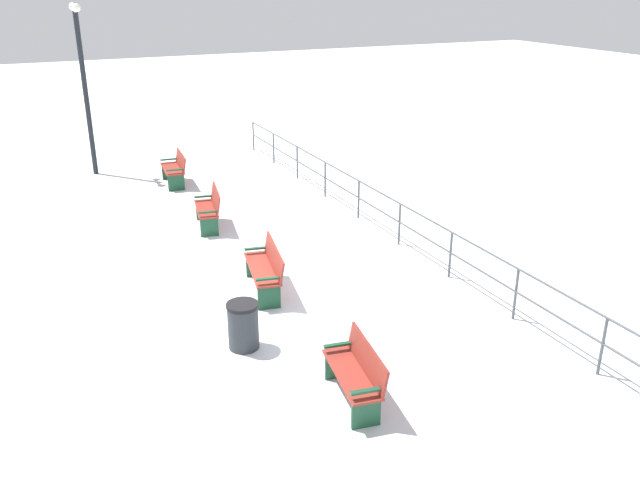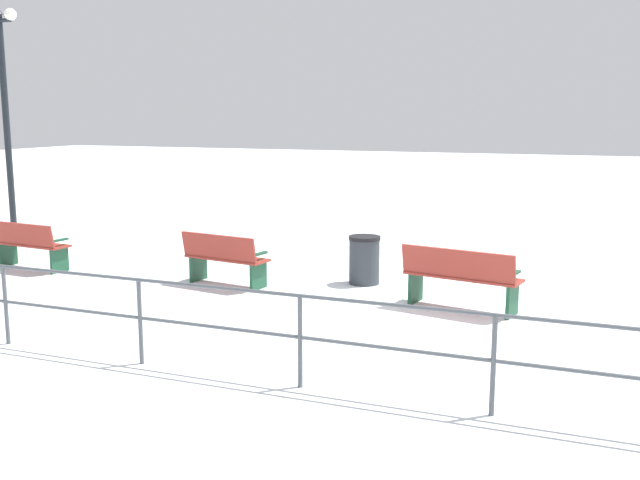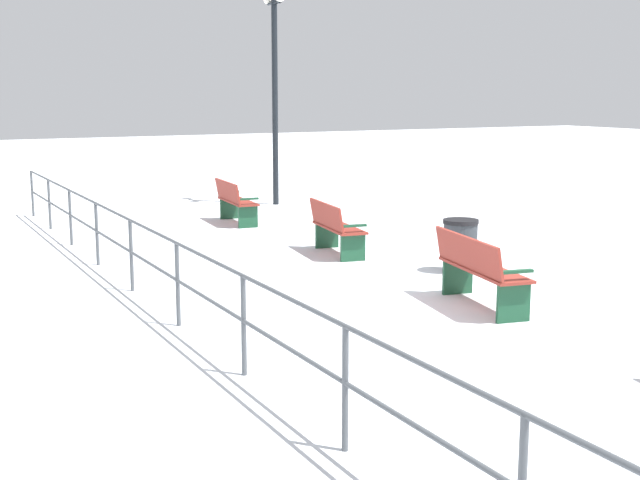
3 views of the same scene
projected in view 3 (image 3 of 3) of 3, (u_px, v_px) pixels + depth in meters
name	position (u px, v px, depth m)	size (l,w,h in m)	color
ground_plane	(483.00, 307.00, 10.40)	(80.00, 80.00, 0.00)	white
bench_third	(479.00, 269.00, 10.29)	(0.82, 1.71, 0.90)	maroon
bench_fourth	(335.00, 227.00, 13.64)	(0.71, 1.47, 0.86)	maroon
bench_fifth	(235.00, 201.00, 16.84)	(0.62, 1.51, 0.86)	maroon
lamppost_middle	(275.00, 72.00, 19.21)	(0.24, 0.86, 4.80)	black
waterfront_railing	(207.00, 286.00, 8.63)	(0.05, 21.03, 0.97)	#4C5156
trash_bin	(460.00, 246.00, 12.32)	(0.52, 0.52, 0.78)	#2D3338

